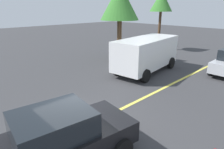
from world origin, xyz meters
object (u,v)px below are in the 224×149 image
object	(u,v)px
car_black_mid_road	(60,138)
tree_centre_verge	(120,3)
white_van	(146,53)
tree_left_verge	(161,2)

from	to	relation	value
car_black_mid_road	tree_centre_verge	size ratio (longest dim) A/B	0.73
white_van	tree_left_verge	xyz separation A→B (m)	(6.68, 3.45, 3.27)
white_van	tree_left_verge	distance (m)	8.20
white_van	tree_centre_verge	size ratio (longest dim) A/B	0.95
car_black_mid_road	tree_left_verge	world-z (taller)	tree_left_verge
white_van	car_black_mid_road	xyz separation A→B (m)	(-8.22, -3.37, -0.46)
tree_left_verge	white_van	bearing A→B (deg)	-152.68
white_van	tree_left_verge	size ratio (longest dim) A/B	0.97
tree_centre_verge	tree_left_verge	bearing A→B (deg)	2.95
white_van	tree_centre_verge	distance (m)	4.48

